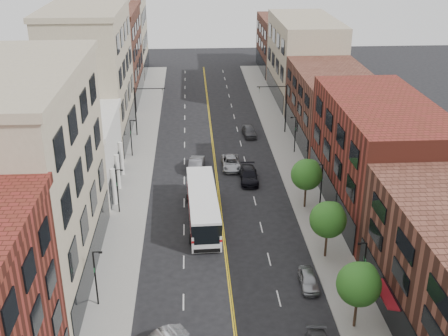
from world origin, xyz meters
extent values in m
cube|color=gray|center=(-10.00, 35.00, 0.07)|extent=(4.00, 110.00, 0.15)
cube|color=gray|center=(10.00, 35.00, 0.07)|extent=(4.00, 110.00, 0.15)
cube|color=tan|center=(-17.00, 13.00, 9.00)|extent=(10.00, 22.00, 18.00)
cube|color=silver|center=(-17.00, 31.00, 4.00)|extent=(10.00, 14.00, 8.00)
cube|color=tan|center=(-17.00, 48.00, 9.00)|extent=(10.00, 20.00, 18.00)
cube|color=#572E23|center=(-17.00, 68.00, 7.50)|extent=(10.00, 20.00, 15.00)
cube|color=tan|center=(-17.00, 86.00, 10.00)|extent=(10.00, 16.00, 20.00)
cube|color=maroon|center=(17.00, 24.00, 6.00)|extent=(10.00, 22.00, 12.00)
cube|color=#572E23|center=(17.00, 45.00, 5.00)|extent=(10.00, 20.00, 10.00)
cube|color=tan|center=(17.00, 66.00, 7.00)|extent=(10.00, 22.00, 14.00)
cube|color=#572E23|center=(17.00, 86.00, 5.50)|extent=(10.00, 18.00, 11.00)
cylinder|color=black|center=(9.30, 4.00, 1.40)|extent=(0.22, 0.22, 2.50)
sphere|color=#1B5E1B|center=(9.30, 4.00, 4.04)|extent=(3.40, 3.40, 3.40)
sphere|color=#1B5E1B|center=(9.80, 4.40, 4.55)|extent=(2.04, 2.04, 2.04)
cylinder|color=black|center=(9.30, 14.00, 1.40)|extent=(0.22, 0.22, 2.50)
sphere|color=#1B5E1B|center=(9.30, 14.00, 4.04)|extent=(3.40, 3.40, 3.40)
sphere|color=#1B5E1B|center=(9.80, 14.40, 4.55)|extent=(2.04, 2.04, 2.04)
cylinder|color=black|center=(9.30, 24.00, 1.40)|extent=(0.22, 0.22, 2.50)
sphere|color=#1B5E1B|center=(9.30, 24.00, 4.04)|extent=(3.40, 3.40, 3.40)
sphere|color=#1B5E1B|center=(9.80, 24.40, 4.55)|extent=(2.04, 2.04, 2.04)
cylinder|color=black|center=(-11.00, 8.00, 2.65)|extent=(0.14, 0.14, 5.00)
cylinder|color=black|center=(-10.65, 8.00, 5.15)|extent=(0.70, 0.10, 0.10)
cube|color=black|center=(-10.40, 8.00, 5.10)|extent=(0.28, 0.14, 0.14)
cube|color=#19592D|center=(-11.00, 8.00, 3.55)|extent=(0.04, 0.55, 0.35)
cylinder|color=black|center=(-11.00, 24.00, 2.65)|extent=(0.14, 0.14, 5.00)
cylinder|color=black|center=(-10.65, 24.00, 5.15)|extent=(0.70, 0.10, 0.10)
cube|color=black|center=(-10.40, 24.00, 5.10)|extent=(0.28, 0.14, 0.14)
cube|color=#19592D|center=(-11.00, 24.00, 3.55)|extent=(0.04, 0.55, 0.35)
cylinder|color=black|center=(-11.00, 40.00, 2.65)|extent=(0.14, 0.14, 5.00)
cylinder|color=black|center=(-10.65, 40.00, 5.15)|extent=(0.70, 0.10, 0.10)
cube|color=black|center=(-10.40, 40.00, 5.10)|extent=(0.28, 0.14, 0.14)
cube|color=#19592D|center=(-11.00, 40.00, 3.55)|extent=(0.04, 0.55, 0.35)
cylinder|color=black|center=(11.00, 8.00, 2.65)|extent=(0.14, 0.14, 5.00)
cylinder|color=black|center=(10.65, 8.00, 5.15)|extent=(0.70, 0.10, 0.10)
cube|color=black|center=(10.40, 8.00, 5.10)|extent=(0.28, 0.14, 0.14)
cube|color=#19592D|center=(11.00, 8.00, 3.55)|extent=(0.04, 0.55, 0.35)
cylinder|color=black|center=(11.00, 24.00, 2.65)|extent=(0.14, 0.14, 5.00)
cylinder|color=black|center=(10.65, 24.00, 5.15)|extent=(0.70, 0.10, 0.10)
cube|color=black|center=(10.40, 24.00, 5.10)|extent=(0.28, 0.14, 0.14)
cube|color=#19592D|center=(11.00, 24.00, 3.55)|extent=(0.04, 0.55, 0.35)
cylinder|color=black|center=(11.00, 40.00, 2.65)|extent=(0.14, 0.14, 5.00)
cylinder|color=black|center=(10.65, 40.00, 5.15)|extent=(0.70, 0.10, 0.10)
cube|color=black|center=(10.40, 40.00, 5.10)|extent=(0.28, 0.14, 0.14)
cube|color=#19592D|center=(11.00, 40.00, 3.55)|extent=(0.04, 0.55, 0.35)
cylinder|color=black|center=(-11.00, 48.00, 3.75)|extent=(0.18, 0.18, 7.20)
cylinder|color=black|center=(-8.80, 48.00, 7.15)|extent=(4.40, 0.12, 0.12)
imported|color=black|center=(-7.00, 48.00, 6.75)|extent=(0.15, 0.18, 0.90)
cylinder|color=black|center=(11.00, 48.00, 3.75)|extent=(0.18, 0.18, 7.20)
cylinder|color=black|center=(8.80, 48.00, 7.15)|extent=(4.40, 0.12, 0.12)
imported|color=black|center=(7.00, 48.00, 6.75)|extent=(0.15, 0.18, 0.90)
cube|color=silver|center=(-2.00, 21.66, 1.82)|extent=(3.29, 13.30, 3.19)
cube|color=black|center=(-2.00, 21.66, 2.59)|extent=(3.33, 13.34, 1.16)
cube|color=#AF0C11|center=(-2.00, 21.66, 1.49)|extent=(3.33, 13.34, 0.24)
cube|color=black|center=(-1.79, 15.04, 2.09)|extent=(2.42, 0.14, 1.76)
cylinder|color=black|center=(-3.31, 17.21, 0.53)|extent=(0.34, 1.07, 1.06)
cylinder|color=black|center=(-0.40, 17.31, 0.53)|extent=(0.34, 1.07, 1.06)
cylinder|color=black|center=(-3.60, 26.01, 0.53)|extent=(0.34, 1.07, 1.06)
cylinder|color=black|center=(-0.69, 26.11, 0.53)|extent=(0.34, 1.07, 1.06)
imported|color=#94979B|center=(6.82, 9.60, 0.65)|extent=(1.66, 3.85, 1.30)
imported|color=#444449|center=(-2.44, 35.40, 0.81)|extent=(2.25, 5.06, 1.61)
imported|color=black|center=(3.85, 31.29, 0.76)|extent=(2.26, 5.32, 1.53)
imported|color=#9FA1A6|center=(1.98, 35.43, 0.70)|extent=(2.36, 5.06, 1.40)
imported|color=#424347|center=(5.50, 47.01, 0.73)|extent=(2.04, 4.42, 1.47)
camera|label=1|loc=(-2.98, -30.35, 29.05)|focal=45.00mm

